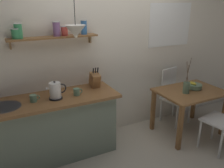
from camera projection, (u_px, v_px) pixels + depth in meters
ground_plane at (126, 150)px, 3.43m from camera, size 14.00×14.00×0.00m
back_wall at (118, 48)px, 3.61m from camera, size 6.80×0.11×2.70m
kitchen_counter at (49, 128)px, 3.13m from camera, size 1.83×0.63×0.88m
wall_shelf at (50, 33)px, 2.93m from camera, size 1.13×0.20×0.32m
dining_table at (190, 97)px, 3.70m from camera, size 1.00×0.74×0.73m
dining_chair_far at (173, 94)px, 4.11m from camera, size 0.47×0.48×0.95m
fruit_bowl at (194, 86)px, 3.72m from camera, size 0.24×0.24×0.12m
twig_vase at (186, 87)px, 3.53m from camera, size 0.10×0.10×0.53m
electric_kettle at (55, 91)px, 2.93m from camera, size 0.25×0.17×0.24m
knife_block at (95, 80)px, 3.32m from camera, size 0.12×0.20×0.30m
coffee_mug_by_sink at (34, 98)px, 2.87m from camera, size 0.12×0.08×0.09m
coffee_mug_spare at (77, 92)px, 3.06m from camera, size 0.12×0.08×0.09m
pendant_lamp at (76, 31)px, 2.82m from camera, size 0.25×0.25×0.59m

